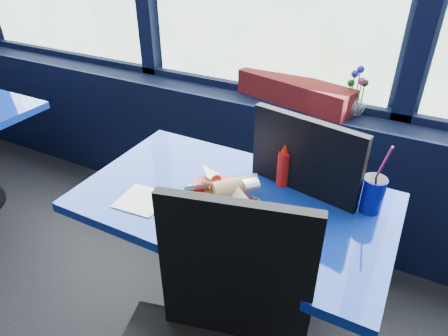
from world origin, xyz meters
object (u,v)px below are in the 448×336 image
at_px(ketchup_bottle, 284,166).
at_px(planter_box, 294,91).
at_px(flower_vase, 354,101).
at_px(soda_cup, 372,194).
at_px(chair_near_back, 301,199).
at_px(near_table, 233,234).
at_px(food_basket, 223,192).

bearing_deg(ketchup_bottle, planter_box, 106.35).
distance_m(planter_box, flower_vase, 0.33).
relative_size(flower_vase, soda_cup, 0.88).
xyz_separation_m(chair_near_back, soda_cup, (0.29, -0.14, 0.21)).
height_order(chair_near_back, ketchup_bottle, chair_near_back).
bearing_deg(flower_vase, chair_near_back, -96.12).
relative_size(near_table, soda_cup, 4.17).
xyz_separation_m(planter_box, food_basket, (0.05, -0.92, -0.08)).
relative_size(chair_near_back, ketchup_bottle, 5.43).
xyz_separation_m(flower_vase, soda_cup, (0.23, -0.71, -0.06)).
bearing_deg(ketchup_bottle, food_basket, -128.69).
bearing_deg(planter_box, ketchup_bottle, -59.07).
bearing_deg(soda_cup, planter_box, 127.50).
bearing_deg(food_basket, chair_near_back, 34.98).
height_order(planter_box, ketchup_bottle, ketchup_bottle).
bearing_deg(ketchup_bottle, near_table, -126.04).
bearing_deg(ketchup_bottle, flower_vase, 80.65).
distance_m(planter_box, soda_cup, 0.91).
height_order(near_table, soda_cup, soda_cup).
relative_size(chair_near_back, flower_vase, 4.16).
height_order(planter_box, flower_vase, flower_vase).
relative_size(chair_near_back, soda_cup, 3.68).
distance_m(chair_near_back, soda_cup, 0.38).
bearing_deg(ketchup_bottle, chair_near_back, 67.18).
bearing_deg(food_basket, planter_box, 71.07).
xyz_separation_m(food_basket, soda_cup, (0.51, 0.20, 0.04)).
relative_size(ketchup_bottle, soda_cup, 0.68).
bearing_deg(soda_cup, ketchup_bottle, 178.91).
distance_m(near_table, planter_box, 0.95).
relative_size(near_table, flower_vase, 4.71).
height_order(near_table, ketchup_bottle, ketchup_bottle).
bearing_deg(chair_near_back, food_basket, 68.36).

